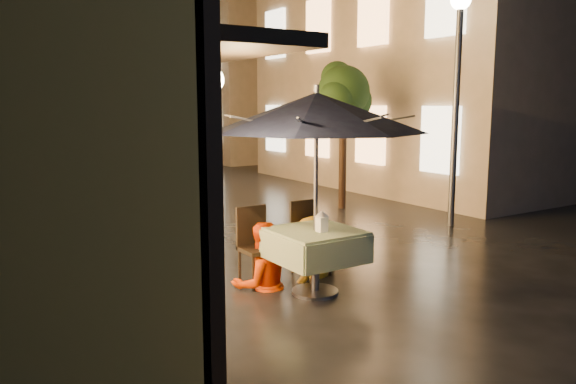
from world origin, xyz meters
TOP-DOWN VIEW (x-y plane):
  - ground at (0.00, 0.00)m, footprint 90.00×90.00m
  - east_building_near at (7.49, 6.50)m, footprint 7.30×9.30m
  - east_building_far at (7.49, 18.00)m, footprint 7.30×10.30m
  - street_tree at (2.41, 4.51)m, footprint 1.43×1.20m
  - streetlamp_near at (3.00, 2.00)m, footprint 0.36×0.36m
  - streetlamp_far at (3.00, 14.00)m, footprint 0.36×0.36m
  - cafe_table at (-1.31, 0.29)m, footprint 0.99×0.99m
  - patio_umbrella at (-1.31, 0.29)m, footprint 2.52×2.52m
  - cafe_chair_left at (-1.71, 1.02)m, footprint 0.42×0.42m
  - cafe_chair_right at (-0.91, 1.02)m, footprint 0.42×0.42m
  - table_lantern at (-1.31, 0.16)m, footprint 0.16×0.16m
  - person_orange at (-1.72, 0.86)m, footprint 0.84×0.70m
  - person_yellow at (-0.91, 0.88)m, footprint 1.14×0.88m
  - bicycle_0 at (-2.74, 3.62)m, footprint 1.96×1.05m
  - bicycle_1 at (-2.75, 4.05)m, footprint 1.68×0.67m
  - bicycle_2 at (-2.28, 5.65)m, footprint 1.80×1.24m
  - bicycle_3 at (-2.29, 6.30)m, footprint 1.67×1.01m
  - bicycle_4 at (-2.24, 7.03)m, footprint 1.82×0.73m
  - bicycle_5 at (-2.42, 9.08)m, footprint 1.75×0.72m
  - bicycle_6 at (-2.47, 9.57)m, footprint 1.97×1.33m

SIDE VIEW (x-z plane):
  - ground at x=0.00m, z-range 0.00..0.00m
  - bicycle_2 at x=-2.28m, z-range 0.00..0.90m
  - bicycle_4 at x=-2.24m, z-range 0.00..0.94m
  - bicycle_3 at x=-2.29m, z-range 0.00..0.97m
  - bicycle_0 at x=-2.74m, z-range 0.00..0.98m
  - bicycle_6 at x=-2.47m, z-range 0.00..0.98m
  - bicycle_1 at x=-2.75m, z-range 0.00..0.98m
  - bicycle_5 at x=-2.42m, z-range 0.00..1.02m
  - cafe_chair_left at x=-1.71m, z-range 0.05..1.03m
  - cafe_chair_right at x=-0.91m, z-range 0.05..1.03m
  - cafe_table at x=-1.31m, z-range 0.20..0.98m
  - person_yellow at x=-0.91m, z-range 0.00..1.55m
  - person_orange at x=-1.72m, z-range 0.00..1.59m
  - table_lantern at x=-1.31m, z-range 0.79..1.04m
  - patio_umbrella at x=-1.31m, z-range 0.92..3.38m
  - street_tree at x=2.41m, z-range 0.85..4.00m
  - streetlamp_near at x=3.00m, z-range 0.80..5.03m
  - streetlamp_far at x=3.00m, z-range 0.80..5.03m
  - east_building_near at x=7.49m, z-range 0.01..6.81m
  - east_building_far at x=7.49m, z-range 0.01..7.31m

